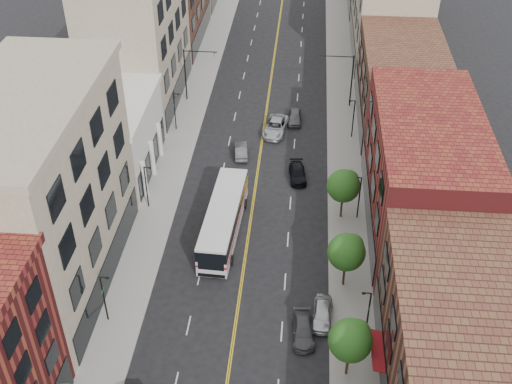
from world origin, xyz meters
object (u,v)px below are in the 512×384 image
(car_parked_mid, at_px, (303,330))
(car_parked_far, at_px, (322,314))
(car_lane_b, at_px, (276,127))
(car_lane_behind, at_px, (241,151))
(car_lane_c, at_px, (295,117))
(city_bus, at_px, (224,218))
(car_lane_a, at_px, (297,173))

(car_parked_mid, distance_m, car_parked_far, 2.53)
(car_parked_far, distance_m, car_lane_b, 31.42)
(car_parked_mid, xyz_separation_m, car_parked_far, (1.60, 1.96, 0.08))
(car_parked_far, height_order, car_lane_behind, car_parked_far)
(car_parked_far, bearing_deg, car_lane_b, 103.56)
(car_parked_far, bearing_deg, car_lane_c, 98.82)
(city_bus, distance_m, car_lane_c, 23.84)
(city_bus, height_order, car_lane_behind, city_bus)
(car_parked_mid, relative_size, car_parked_far, 1.04)
(car_parked_far, relative_size, car_lane_c, 1.02)
(city_bus, height_order, car_lane_b, city_bus)
(car_parked_far, xyz_separation_m, car_lane_behind, (-9.65, 25.22, -0.05))
(car_lane_a, relative_size, car_lane_c, 1.06)
(car_lane_a, xyz_separation_m, car_lane_b, (-3.07, 9.80, 0.16))
(car_lane_behind, relative_size, car_lane_b, 0.71)
(car_lane_behind, relative_size, car_lane_c, 0.98)
(city_bus, height_order, car_lane_a, city_bus)
(city_bus, height_order, car_parked_mid, city_bus)
(car_lane_behind, relative_size, car_lane_a, 0.93)
(car_lane_behind, distance_m, car_lane_a, 8.00)
(car_parked_mid, xyz_separation_m, car_lane_behind, (-8.05, 27.18, 0.04))
(car_parked_far, xyz_separation_m, car_lane_c, (-3.56, 33.66, -0.01))
(city_bus, bearing_deg, car_parked_mid, -54.00)
(car_lane_a, distance_m, car_lane_c, 12.62)
(car_lane_b, bearing_deg, city_bus, -93.39)
(car_parked_mid, bearing_deg, car_lane_a, 88.40)
(car_parked_mid, relative_size, car_lane_b, 0.76)
(car_lane_a, height_order, car_lane_b, car_lane_b)
(car_lane_c, bearing_deg, city_bus, -105.73)
(car_parked_mid, height_order, car_parked_far, car_parked_far)
(car_lane_a, bearing_deg, car_lane_b, 100.84)
(car_parked_mid, distance_m, car_lane_a, 23.06)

